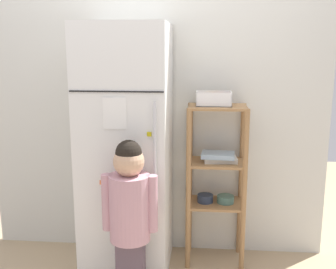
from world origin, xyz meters
TOP-DOWN VIEW (x-y plane):
  - ground_plane at (0.00, 0.00)m, footprint 6.00×6.00m
  - kitchen_wall_back at (0.00, 0.35)m, footprint 2.55×0.03m
  - refrigerator at (-0.16, 0.02)m, footprint 0.58×0.63m
  - child_standing at (-0.07, -0.41)m, footprint 0.34×0.25m
  - pantry_shelf_unit at (0.46, 0.17)m, footprint 0.42×0.30m
  - fruit_bin at (0.44, 0.18)m, footprint 0.24×0.18m

SIDE VIEW (x-z plane):
  - ground_plane at x=0.00m, z-range 0.00..0.00m
  - child_standing at x=-0.07m, z-range 0.11..1.15m
  - pantry_shelf_unit at x=0.46m, z-range 0.10..1.26m
  - refrigerator at x=-0.16m, z-range 0.00..1.72m
  - kitchen_wall_back at x=0.00m, z-range 0.00..2.22m
  - fruit_bin at x=0.44m, z-range 1.15..1.25m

